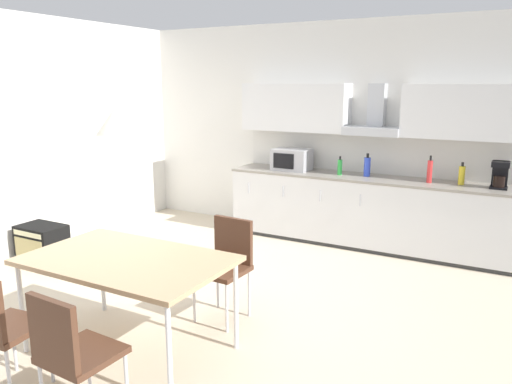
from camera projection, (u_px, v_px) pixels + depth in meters
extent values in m
cube|color=beige|center=(209.00, 310.00, 4.54)|extent=(8.03, 8.27, 0.02)
cube|color=silver|center=(324.00, 130.00, 6.65)|extent=(6.43, 0.10, 2.78)
cube|color=silver|center=(1.00, 140.00, 5.51)|extent=(0.10, 6.61, 2.78)
cube|color=#333333|center=(365.00, 243.00, 6.30)|extent=(3.39, 0.55, 0.05)
cube|color=silver|center=(367.00, 211.00, 6.21)|extent=(3.54, 0.60, 0.80)
cube|color=gray|center=(368.00, 178.00, 6.12)|extent=(3.56, 0.62, 0.03)
cube|color=silver|center=(249.00, 188.00, 6.60)|extent=(0.01, 0.01, 0.14)
cube|color=silver|center=(283.00, 192.00, 6.37)|extent=(0.01, 0.01, 0.14)
cube|color=silver|center=(320.00, 196.00, 6.13)|extent=(0.01, 0.01, 0.14)
cube|color=silver|center=(360.00, 200.00, 5.90)|extent=(0.01, 0.01, 0.14)
cube|color=silver|center=(376.00, 154.00, 6.31)|extent=(3.54, 0.02, 0.48)
cube|color=silver|center=(295.00, 107.00, 6.55)|extent=(1.43, 0.34, 0.62)
cube|color=silver|center=(468.00, 112.00, 5.56)|extent=(1.43, 0.34, 0.62)
cube|color=#B7BABF|center=(373.00, 131.00, 6.09)|extent=(0.68, 0.40, 0.10)
cube|color=#B7BABF|center=(377.00, 107.00, 6.13)|extent=(0.20, 0.16, 0.57)
cube|color=#ADADB2|center=(292.00, 159.00, 6.57)|extent=(0.48, 0.34, 0.28)
cube|color=black|center=(283.00, 161.00, 6.44)|extent=(0.29, 0.01, 0.20)
cube|color=black|center=(498.00, 188.00, 5.44)|extent=(0.18, 0.18, 0.02)
cylinder|color=black|center=(499.00, 182.00, 5.42)|extent=(0.12, 0.12, 0.12)
cube|color=black|center=(500.00, 174.00, 5.47)|extent=(0.16, 0.08, 0.30)
cube|color=black|center=(501.00, 164.00, 5.38)|extent=(0.18, 0.16, 0.06)
cylinder|color=blue|center=(367.00, 167.00, 6.14)|extent=(0.08, 0.08, 0.23)
cylinder|color=black|center=(368.00, 156.00, 6.11)|extent=(0.03, 0.03, 0.05)
cylinder|color=red|center=(430.00, 172.00, 5.74)|extent=(0.06, 0.06, 0.26)
cylinder|color=black|center=(431.00, 158.00, 5.71)|extent=(0.02, 0.02, 0.06)
cylinder|color=green|center=(340.00, 167.00, 6.23)|extent=(0.06, 0.06, 0.19)
cylinder|color=black|center=(340.00, 158.00, 6.20)|extent=(0.02, 0.02, 0.04)
cylinder|color=yellow|center=(462.00, 175.00, 5.64)|extent=(0.07, 0.07, 0.21)
cylinder|color=black|center=(463.00, 164.00, 5.61)|extent=(0.03, 0.03, 0.05)
cube|color=tan|center=(127.00, 260.00, 3.69)|extent=(1.51, 0.93, 0.04)
cylinder|color=silver|center=(22.00, 308.00, 3.75)|extent=(0.04, 0.04, 0.71)
cylinder|color=silver|center=(169.00, 355.00, 3.10)|extent=(0.04, 0.04, 0.71)
cylinder|color=silver|center=(102.00, 273.00, 4.45)|extent=(0.04, 0.04, 0.71)
cylinder|color=silver|center=(236.00, 305.00, 3.80)|extent=(0.04, 0.04, 0.71)
cube|color=#4C2D1E|center=(82.00, 354.00, 2.94)|extent=(0.42, 0.42, 0.04)
cube|color=#4C2D1E|center=(53.00, 333.00, 2.74)|extent=(0.38, 0.06, 0.40)
cylinder|color=silver|center=(89.00, 368.00, 3.22)|extent=(0.02, 0.02, 0.43)
cylinder|color=silver|center=(127.00, 384.00, 3.04)|extent=(0.02, 0.02, 0.43)
cube|color=#4C2D1E|center=(222.00, 270.00, 4.25)|extent=(0.42, 0.42, 0.04)
cube|color=#4C2D1E|center=(233.00, 240.00, 4.35)|extent=(0.38, 0.06, 0.40)
cylinder|color=silver|center=(227.00, 308.00, 4.07)|extent=(0.02, 0.02, 0.43)
cylinder|color=silver|center=(194.00, 298.00, 4.25)|extent=(0.02, 0.02, 0.43)
cylinder|color=silver|center=(249.00, 293.00, 4.36)|extent=(0.02, 0.02, 0.43)
cylinder|color=silver|center=(218.00, 285.00, 4.53)|extent=(0.02, 0.02, 0.43)
cube|color=#4C2D1E|center=(8.00, 328.00, 3.25)|extent=(0.44, 0.44, 0.04)
cylinder|color=silver|center=(14.00, 343.00, 3.52)|extent=(0.02, 0.02, 0.43)
cylinder|color=silver|center=(51.00, 353.00, 3.39)|extent=(0.02, 0.02, 0.43)
cylinder|color=silver|center=(9.00, 380.00, 3.09)|extent=(0.02, 0.02, 0.43)
cube|color=black|center=(43.00, 244.00, 5.66)|extent=(0.52, 0.36, 0.44)
cube|color=tan|center=(29.00, 252.00, 5.51)|extent=(0.44, 0.01, 0.29)
cube|color=beige|center=(27.00, 234.00, 5.47)|extent=(0.44, 0.01, 0.05)
cone|color=silver|center=(119.00, 119.00, 3.47)|extent=(0.32, 0.32, 0.22)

